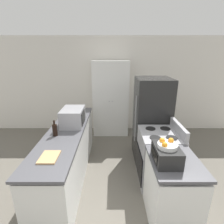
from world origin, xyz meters
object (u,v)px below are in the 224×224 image
Objects in this scene: refrigerator at (151,120)px; wine_bottle at (55,130)px; fruit_bowl at (167,145)px; pantry_cabinet at (111,99)px; stove at (159,157)px; toaster_oven at (167,154)px; microwave at (73,117)px.

refrigerator is 1.92m from wine_bottle.
fruit_bowl reaches higher than wine_bottle.
refrigerator is at bearing 26.64° from wine_bottle.
fruit_bowl is at bearing -96.15° from refrigerator.
pantry_cabinet is 2.24m from wine_bottle.
fruit_bowl reaches higher than stove.
refrigerator is at bearing -55.00° from pantry_cabinet.
wine_bottle reaches higher than toaster_oven.
pantry_cabinet reaches higher than wine_bottle.
stove is 0.63× the size of refrigerator.
toaster_oven is at bearing -95.94° from refrigerator.
pantry_cabinet reaches higher than stove.
stove is 4.61× the size of fruit_bowl.
toaster_oven is (1.35, -1.15, -0.05)m from microwave.
refrigerator is 3.23× the size of microwave.
pantry_cabinet is 2.87m from fruit_bowl.
fruit_bowl is at bearing -121.62° from toaster_oven.
stove is 2.70× the size of toaster_oven.
pantry_cabinet is at bearing 103.65° from fruit_bowl.
stove is at bearing -13.47° from microwave.
refrigerator is at bearing 84.06° from toaster_oven.
refrigerator reaches higher than stove.
pantry_cabinet is at bearing 125.00° from refrigerator.
fruit_bowl is (-0.01, -0.01, 0.14)m from toaster_oven.
stove is 1.79m from wine_bottle.
microwave is 2.28× the size of fruit_bowl.
fruit_bowl is at bearing -101.00° from stove.
microwave reaches higher than stove.
toaster_oven reaches higher than stove.
pantry_cabinet is 2.21m from stove.
microwave is at bearing 66.27° from wine_bottle.
refrigerator reaches higher than wine_bottle.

